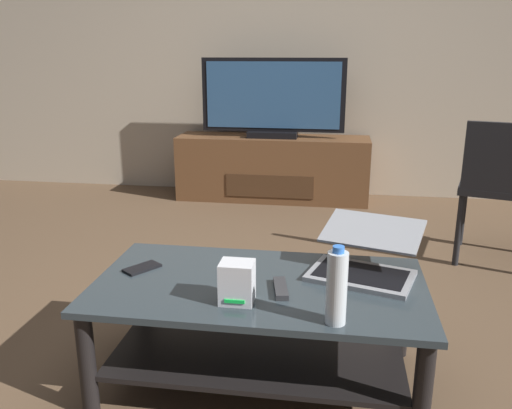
{
  "coord_description": "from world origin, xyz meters",
  "views": [
    {
      "loc": [
        0.4,
        -2.09,
        1.24
      ],
      "look_at": [
        0.06,
        0.17,
        0.57
      ],
      "focal_mm": 37.03,
      "sensor_mm": 36.0,
      "label": 1
    }
  ],
  "objects": [
    {
      "name": "ground_plane",
      "position": [
        0.0,
        0.0,
        0.0
      ],
      "size": [
        7.68,
        7.68,
        0.0
      ],
      "primitive_type": "plane",
      "color": "brown"
    },
    {
      "name": "back_wall",
      "position": [
        0.0,
        2.59,
        1.4
      ],
      "size": [
        6.4,
        0.12,
        2.8
      ],
      "primitive_type": "cube",
      "color": "#B2A38C",
      "rests_on": "ground"
    },
    {
      "name": "coffee_table",
      "position": [
        0.15,
        -0.33,
        0.29
      ],
      "size": [
        1.21,
        0.65,
        0.42
      ],
      "color": "#2D383D",
      "rests_on": "ground"
    },
    {
      "name": "media_cabinet",
      "position": [
        -0.12,
        2.27,
        0.27
      ],
      "size": [
        1.6,
        0.41,
        0.54
      ],
      "color": "brown",
      "rests_on": "ground"
    },
    {
      "name": "television",
      "position": [
        -0.12,
        2.25,
        0.84
      ],
      "size": [
        1.17,
        0.2,
        0.64
      ],
      "color": "black",
      "rests_on": "media_cabinet"
    },
    {
      "name": "dining_chair",
      "position": [
        1.35,
        1.04,
        0.5
      ],
      "size": [
        0.54,
        0.54,
        0.86
      ],
      "color": "black",
      "rests_on": "ground"
    },
    {
      "name": "laptop",
      "position": [
        0.54,
        -0.18,
        0.48
      ],
      "size": [
        0.47,
        0.49,
        0.17
      ],
      "color": "gray",
      "rests_on": "coffee_table"
    },
    {
      "name": "router_box",
      "position": [
        0.1,
        -0.5,
        0.49
      ],
      "size": [
        0.11,
        0.1,
        0.14
      ],
      "color": "silver",
      "rests_on": "coffee_table"
    },
    {
      "name": "water_bottle_near",
      "position": [
        0.43,
        -0.59,
        0.54
      ],
      "size": [
        0.07,
        0.07,
        0.26
      ],
      "color": "silver",
      "rests_on": "coffee_table"
    },
    {
      "name": "cell_phone",
      "position": [
        -0.32,
        -0.28,
        0.42
      ],
      "size": [
        0.14,
        0.15,
        0.01
      ],
      "primitive_type": "cube",
      "rotation": [
        0.0,
        0.0,
        -0.63
      ],
      "color": "black",
      "rests_on": "coffee_table"
    },
    {
      "name": "tv_remote",
      "position": [
        0.23,
        -0.39,
        0.43
      ],
      "size": [
        0.07,
        0.17,
        0.02
      ],
      "primitive_type": "cube",
      "rotation": [
        0.0,
        0.0,
        0.18
      ],
      "color": "#2D2D30",
      "rests_on": "coffee_table"
    }
  ]
}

